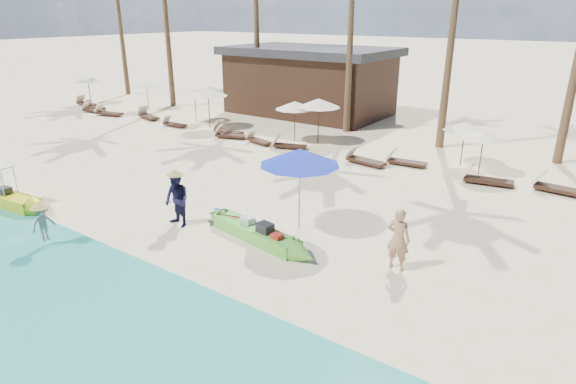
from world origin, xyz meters
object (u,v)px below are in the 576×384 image
Objects in this scene: blue_umbrella at (300,157)px; green_canoe at (256,233)px; yellow_canoe at (2,197)px; tourist at (398,239)px.

green_canoe is at bearing -115.94° from blue_umbrella.
yellow_canoe is 13.89m from tourist.
blue_umbrella reaches higher than tourist.
blue_umbrella is (0.66, 1.35, 2.15)m from green_canoe.
blue_umbrella is at bearing 73.47° from green_canoe.
tourist is 0.66× the size of blue_umbrella.
tourist reaches higher than yellow_canoe.
green_canoe is 9.67m from yellow_canoe.
tourist is at bearing 20.37° from green_canoe.
tourist is at bearing 9.45° from yellow_canoe.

